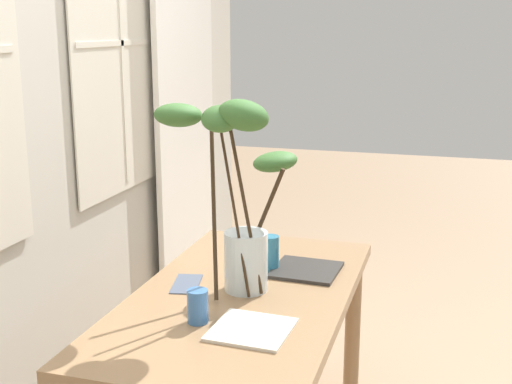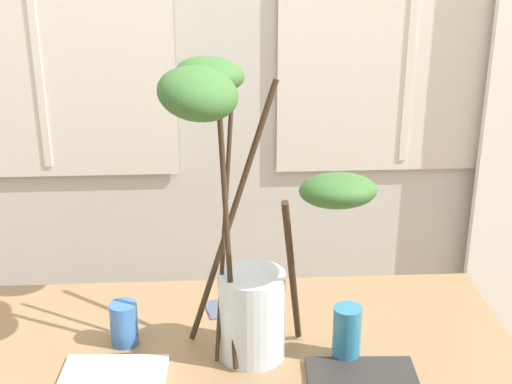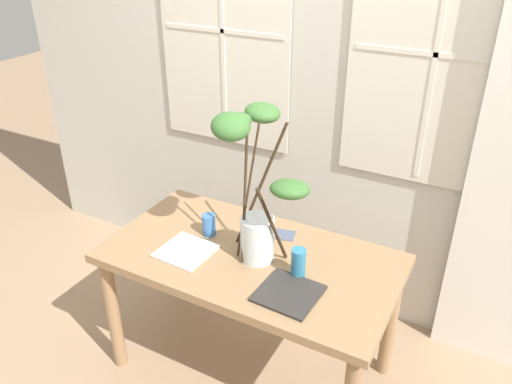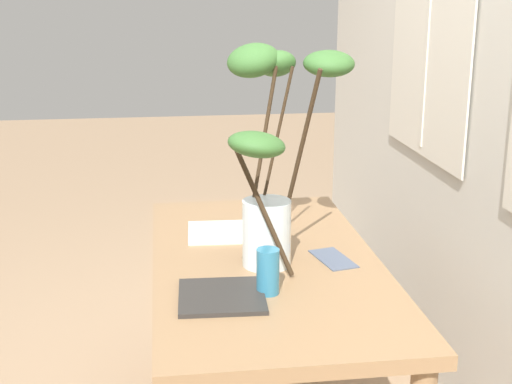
{
  "view_description": "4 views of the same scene",
  "coord_description": "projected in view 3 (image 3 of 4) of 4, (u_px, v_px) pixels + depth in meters",
  "views": [
    {
      "loc": [
        -2.19,
        -0.71,
        1.7
      ],
      "look_at": [
        0.03,
        -0.05,
        1.12
      ],
      "focal_mm": 47.58,
      "sensor_mm": 36.0,
      "label": 1
    },
    {
      "loc": [
        -0.03,
        -1.48,
        1.75
      ],
      "look_at": [
        0.05,
        -0.03,
        1.18
      ],
      "focal_mm": 49.67,
      "sensor_mm": 36.0,
      "label": 2
    },
    {
      "loc": [
        0.98,
        -1.76,
        2.19
      ],
      "look_at": [
        0.04,
        -0.02,
        1.12
      ],
      "focal_mm": 35.73,
      "sensor_mm": 36.0,
      "label": 3
    },
    {
      "loc": [
        2.24,
        -0.34,
        1.64
      ],
      "look_at": [
        0.06,
        -0.04,
        1.01
      ],
      "focal_mm": 50.38,
      "sensor_mm": 36.0,
      "label": 4
    }
  ],
  "objects": [
    {
      "name": "plate_square_left",
      "position": [
        186.0,
        251.0,
        2.48
      ],
      "size": [
        0.26,
        0.26,
        0.01
      ],
      "primitive_type": "cube",
      "rotation": [
        0.0,
        0.0,
        -0.05
      ],
      "color": "silver",
      "rests_on": "dining_table"
    },
    {
      "name": "back_wall_with_windows",
      "position": [
        323.0,
        73.0,
        2.76
      ],
      "size": [
        4.28,
        0.14,
        2.87
      ],
      "color": "beige",
      "rests_on": "ground"
    },
    {
      "name": "ground",
      "position": [
        251.0,
        366.0,
        2.82
      ],
      "size": [
        14.0,
        14.0,
        0.0
      ],
      "primitive_type": "plane",
      "color": "#9E7F60"
    },
    {
      "name": "plate_square_right",
      "position": [
        289.0,
        293.0,
        2.2
      ],
      "size": [
        0.27,
        0.27,
        0.01
      ],
      "primitive_type": "cube",
      "rotation": [
        0.0,
        0.0,
        -0.05
      ],
      "color": "#2D2B28",
      "rests_on": "dining_table"
    },
    {
      "name": "drinking_glass_blue_right",
      "position": [
        298.0,
        263.0,
        2.29
      ],
      "size": [
        0.07,
        0.07,
        0.14
      ],
      "primitive_type": "cylinder",
      "color": "teal",
      "rests_on": "dining_table"
    },
    {
      "name": "dining_table",
      "position": [
        250.0,
        272.0,
        2.51
      ],
      "size": [
        1.42,
        0.76,
        0.75
      ],
      "color": "#93704C",
      "rests_on": "ground"
    },
    {
      "name": "drinking_glass_blue_left",
      "position": [
        209.0,
        225.0,
        2.59
      ],
      "size": [
        0.07,
        0.07,
        0.11
      ],
      "primitive_type": "cylinder",
      "color": "#386BAD",
      "rests_on": "dining_table"
    },
    {
      "name": "vase_with_branches",
      "position": [
        256.0,
        186.0,
        2.28
      ],
      "size": [
        0.51,
        0.49,
        0.74
      ],
      "color": "silver",
      "rests_on": "dining_table"
    },
    {
      "name": "napkin_folded",
      "position": [
        276.0,
        234.0,
        2.62
      ],
      "size": [
        0.21,
        0.14,
        0.0
      ],
      "primitive_type": "cube",
      "rotation": [
        0.0,
        0.0,
        0.22
      ],
      "color": "#4C566B",
      "rests_on": "dining_table"
    }
  ]
}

